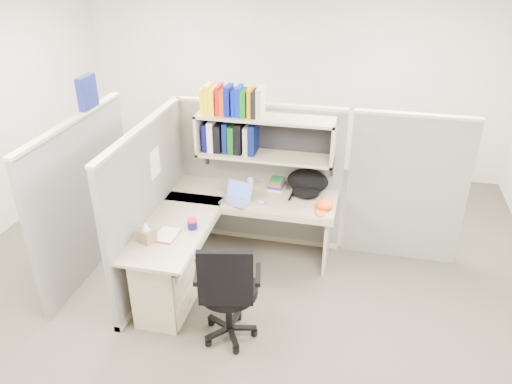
% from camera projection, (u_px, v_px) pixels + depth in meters
% --- Properties ---
extents(ground, '(6.00, 6.00, 0.00)m').
position_uv_depth(ground, '(240.00, 285.00, 5.05)').
color(ground, '#37342B').
rests_on(ground, ground).
extents(room_shell, '(6.00, 6.00, 6.00)m').
position_uv_depth(room_shell, '(237.00, 135.00, 4.30)').
color(room_shell, beige).
rests_on(room_shell, ground).
extents(cubicle, '(3.79, 1.84, 1.95)m').
position_uv_depth(cubicle, '(215.00, 181.00, 5.10)').
color(cubicle, '#5C5D58').
rests_on(cubicle, ground).
extents(desk, '(1.74, 1.75, 0.73)m').
position_uv_depth(desk, '(190.00, 260.00, 4.68)').
color(desk, gray).
rests_on(desk, ground).
extents(laptop, '(0.34, 0.34, 0.20)m').
position_uv_depth(laptop, '(235.00, 194.00, 5.02)').
color(laptop, '#B0B0B5').
rests_on(laptop, desk).
extents(backpack, '(0.53, 0.47, 0.26)m').
position_uv_depth(backpack, '(307.00, 184.00, 5.16)').
color(backpack, black).
rests_on(backpack, desk).
extents(orange_cap, '(0.23, 0.24, 0.10)m').
position_uv_depth(orange_cap, '(325.00, 204.00, 4.94)').
color(orange_cap, '#F05914').
rests_on(orange_cap, desk).
extents(snack_canister, '(0.09, 0.09, 0.09)m').
position_uv_depth(snack_canister, '(192.00, 224.00, 4.60)').
color(snack_canister, '#0D124F').
rests_on(snack_canister, desk).
extents(tissue_box, '(0.16, 0.16, 0.20)m').
position_uv_depth(tissue_box, '(146.00, 232.00, 4.39)').
color(tissue_box, '#886F4D').
rests_on(tissue_box, desk).
extents(mouse, '(0.11, 0.09, 0.04)m').
position_uv_depth(mouse, '(261.00, 202.00, 5.05)').
color(mouse, '#7E96B3').
rests_on(mouse, desk).
extents(paper_cup, '(0.07, 0.07, 0.09)m').
position_uv_depth(paper_cup, '(250.00, 182.00, 5.37)').
color(paper_cup, silver).
rests_on(paper_cup, desk).
extents(book_stack, '(0.18, 0.23, 0.11)m').
position_uv_depth(book_stack, '(277.00, 183.00, 5.34)').
color(book_stack, slate).
rests_on(book_stack, desk).
extents(loose_paper, '(0.20, 0.26, 0.00)m').
position_uv_depth(loose_paper, '(167.00, 234.00, 4.53)').
color(loose_paper, silver).
rests_on(loose_paper, desk).
extents(task_chair, '(0.59, 0.54, 1.05)m').
position_uv_depth(task_chair, '(228.00, 306.00, 4.20)').
color(task_chair, black).
rests_on(task_chair, ground).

